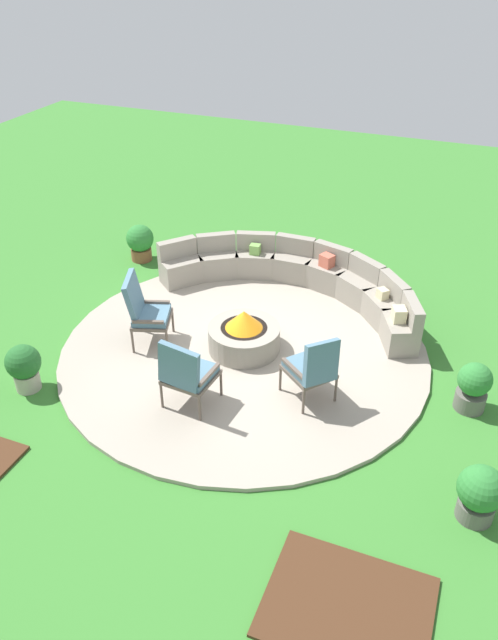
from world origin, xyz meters
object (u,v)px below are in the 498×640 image
at_px(lounge_chair_front_right, 187,372).
at_px(potted_plant_3, 473,386).
at_px(potted_plant_2, 480,493).
at_px(lounge_chair_back_left, 313,367).
at_px(curved_stone_bench, 300,279).
at_px(potted_plant_1, 24,366).
at_px(potted_plant_0, 140,241).
at_px(fire_pit, 244,335).
at_px(lounge_chair_front_left, 145,310).

bearing_deg(lounge_chair_front_right, potted_plant_3, 26.93).
height_order(lounge_chair_front_right, potted_plant_2, lounge_chair_front_right).
distance_m(lounge_chair_back_left, potted_plant_2, 2.51).
relative_size(curved_stone_bench, potted_plant_1, 6.72).
relative_size(lounge_chair_back_left, potted_plant_3, 1.47).
xyz_separation_m(potted_plant_1, potted_plant_3, (5.71, 1.83, -0.02)).
bearing_deg(lounge_chair_back_left, potted_plant_2, -79.47).
height_order(lounge_chair_back_left, potted_plant_2, lounge_chair_back_left).
height_order(potted_plant_0, potted_plant_1, potted_plant_0).
bearing_deg(lounge_chair_front_right, lounge_chair_back_left, 31.05).
bearing_deg(potted_plant_2, potted_plant_0, 148.11).
bearing_deg(fire_pit, lounge_chair_front_right, -97.69).
xyz_separation_m(lounge_chair_back_left, potted_plant_1, (-3.72, -1.16, -0.21)).
distance_m(curved_stone_bench, potted_plant_0, 3.24).
xyz_separation_m(curved_stone_bench, potted_plant_1, (-2.72, -3.75, 0.02)).
bearing_deg(curved_stone_bench, lounge_chair_front_right, -98.04).
distance_m(lounge_chair_back_left, potted_plant_0, 5.10).
bearing_deg(curved_stone_bench, potted_plant_0, 175.75).
xyz_separation_m(curved_stone_bench, lounge_chair_front_left, (-1.70, -2.22, 0.27)).
relative_size(lounge_chair_front_right, potted_plant_3, 1.52).
relative_size(lounge_chair_front_right, potted_plant_0, 1.51).
bearing_deg(potted_plant_2, curved_stone_bench, 130.42).
bearing_deg(curved_stone_bench, potted_plant_2, -49.58).
bearing_deg(potted_plant_2, fire_pit, 151.10).
height_order(curved_stone_bench, lounge_chair_back_left, lounge_chair_back_left).
relative_size(fire_pit, curved_stone_bench, 0.23).
relative_size(fire_pit, potted_plant_1, 1.54).
bearing_deg(potted_plant_2, lounge_chair_front_left, 162.49).
bearing_deg(lounge_chair_front_left, potted_plant_3, 74.47).
relative_size(curved_stone_bench, potted_plant_3, 6.68).
height_order(fire_pit, potted_plant_0, fire_pit).
distance_m(lounge_chair_front_right, potted_plant_2, 3.71).
relative_size(curved_stone_bench, potted_plant_0, 6.63).
xyz_separation_m(lounge_chair_front_left, lounge_chair_back_left, (2.70, -0.38, -0.04)).
relative_size(lounge_chair_back_left, potted_plant_2, 1.48).
xyz_separation_m(fire_pit, potted_plant_0, (-2.96, 2.09, 0.07)).
bearing_deg(potted_plant_3, potted_plant_1, -162.21).
relative_size(potted_plant_1, potted_plant_3, 0.99).
xyz_separation_m(fire_pit, potted_plant_1, (-2.45, -1.90, 0.08)).
relative_size(curved_stone_bench, lounge_chair_front_right, 4.39).
distance_m(lounge_chair_front_right, potted_plant_3, 3.74).
distance_m(lounge_chair_back_left, potted_plant_1, 3.90).
height_order(fire_pit, potted_plant_3, fire_pit).
bearing_deg(lounge_chair_back_left, potted_plant_1, 145.80).
bearing_deg(lounge_chair_front_right, potted_plant_0, 132.85).
xyz_separation_m(fire_pit, potted_plant_3, (3.26, -0.07, 0.05)).
height_order(curved_stone_bench, potted_plant_0, curved_stone_bench).
bearing_deg(lounge_chair_front_left, curved_stone_bench, 123.30).
xyz_separation_m(lounge_chair_back_left, potted_plant_0, (-4.23, 2.83, -0.21)).
bearing_deg(lounge_chair_front_right, potted_plant_2, -2.09).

